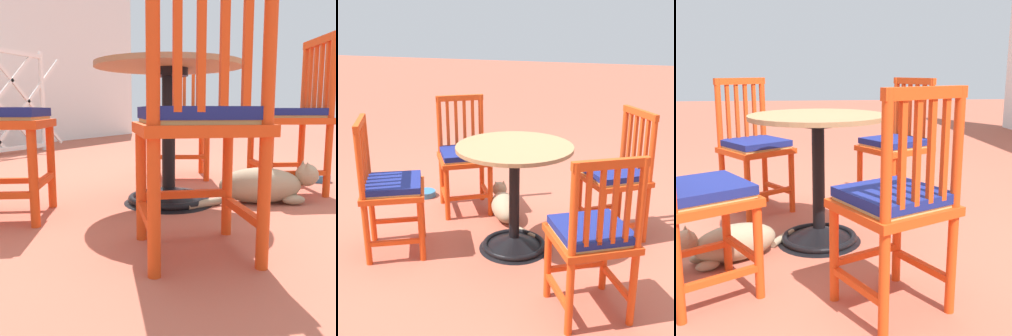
{
  "view_description": "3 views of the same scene",
  "coord_description": "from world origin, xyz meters",
  "views": [
    {
      "loc": [
        -1.87,
        -0.66,
        0.49
      ],
      "look_at": [
        -0.1,
        0.21,
        0.19
      ],
      "focal_mm": 40.33,
      "sensor_mm": 36.0,
      "label": 1
    },
    {
      "loc": [
        -0.92,
        2.97,
        1.55
      ],
      "look_at": [
        -0.01,
        0.13,
        0.55
      ],
      "focal_mm": 49.97,
      "sensor_mm": 36.0,
      "label": 2
    },
    {
      "loc": [
        2.35,
        0.12,
        0.97
      ],
      "look_at": [
        0.01,
        0.34,
        0.45
      ],
      "focal_mm": 48.03,
      "sensor_mm": 36.0,
      "label": 3
    }
  ],
  "objects": [
    {
      "name": "cafe_table",
      "position": [
        -0.09,
        0.21,
        0.28
      ],
      "size": [
        0.76,
        0.76,
        0.73
      ],
      "color": "black",
      "rests_on": "ground_plane"
    },
    {
      "name": "orange_chair_tucked_in",
      "position": [
        0.67,
        0.48,
        0.45
      ],
      "size": [
        0.54,
        0.54,
        0.91
      ],
      "color": "#D64214",
      "rests_on": "ground_plane"
    },
    {
      "name": "orange_chair_by_planter",
      "position": [
        -0.72,
        -0.2,
        0.45
      ],
      "size": [
        0.56,
        0.56,
        0.91
      ],
      "color": "#D64214",
      "rests_on": "ground_plane"
    },
    {
      "name": "orange_chair_near_fence",
      "position": [
        -0.68,
        0.78,
        0.45
      ],
      "size": [
        0.55,
        0.55,
        0.91
      ],
      "color": "#D64214",
      "rests_on": "ground_plane"
    },
    {
      "name": "tabby_cat",
      "position": [
        0.13,
        -0.26,
        0.1
      ],
      "size": [
        0.53,
        0.59,
        0.23
      ],
      "color": "#9E896B",
      "rests_on": "ground_plane"
    },
    {
      "name": "orange_chair_at_corner",
      "position": [
        0.49,
        -0.32,
        0.45
      ],
      "size": [
        0.55,
        0.55,
        0.91
      ],
      "color": "#D64214",
      "rests_on": "ground_plane"
    },
    {
      "name": "ground_plane",
      "position": [
        0.0,
        0.0,
        0.0
      ],
      "size": [
        24.0,
        24.0,
        0.0
      ],
      "primitive_type": "plane",
      "color": "#AD5642"
    }
  ]
}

